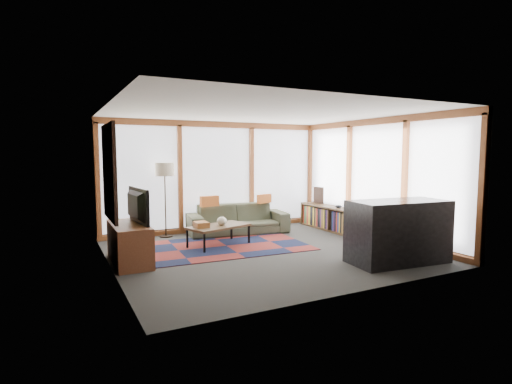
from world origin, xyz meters
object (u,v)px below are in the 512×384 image
floor_lamp (165,200)px  television (132,206)px  tv_console (129,243)px  coffee_table (219,236)px  bookshelf (335,219)px  bar_counter (398,232)px  sofa (238,219)px

floor_lamp → television: (-1.02, -1.80, 0.14)m
floor_lamp → tv_console: floor_lamp is taller
floor_lamp → coffee_table: size_ratio=1.33×
floor_lamp → television: floor_lamp is taller
bookshelf → television: size_ratio=2.22×
floor_lamp → bar_counter: size_ratio=0.98×
bookshelf → tv_console: 4.89m
coffee_table → bar_counter: bearing=-48.2°
television → bar_counter: television is taller
coffee_table → floor_lamp: bearing=118.3°
sofa → tv_console: size_ratio=1.72×
floor_lamp → tv_console: bearing=-120.8°
floor_lamp → tv_console: 2.19m
television → tv_console: bearing=107.7°
coffee_table → television: bearing=-165.3°
floor_lamp → tv_console: size_ratio=1.23×
bookshelf → floor_lamp: bearing=162.3°
floor_lamp → coffee_table: bearing=-61.7°
bookshelf → tv_console: size_ratio=1.73×
television → bar_counter: (4.01, -2.07, -0.44)m
floor_lamp → bookshelf: floor_lamp is taller
tv_console → television: television is taller
tv_console → television: (0.07, 0.03, 0.64)m
sofa → bookshelf: size_ratio=0.99×
bookshelf → bar_counter: bearing=-106.2°
floor_lamp → bar_counter: floor_lamp is taller
sofa → tv_console: (-2.69, -1.48, -0.00)m
television → bar_counter: 4.53m
bookshelf → bar_counter: (-0.78, -2.67, 0.24)m
television → coffee_table: bearing=-80.3°
coffee_table → television: 1.96m
television → sofa: bearing=-66.0°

